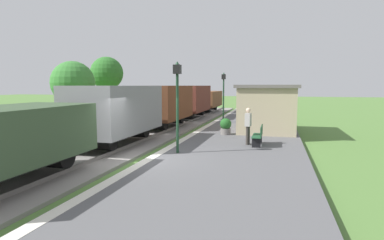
{
  "coord_description": "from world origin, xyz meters",
  "views": [
    {
      "loc": [
        4.99,
        -11.03,
        2.99
      ],
      "look_at": [
        1.1,
        3.53,
        1.37
      ],
      "focal_mm": 30.05,
      "sensor_mm": 36.0,
      "label": 1
    }
  ],
  "objects_px": {
    "freight_train": "(164,107)",
    "tree_trackside_far": "(73,83)",
    "bench_near_hut": "(259,135)",
    "potted_planter": "(226,126)",
    "lamp_post_near": "(177,90)",
    "tree_field_left": "(107,73)",
    "station_hut": "(268,107)",
    "person_waiting": "(248,125)",
    "lamp_post_far": "(224,88)",
    "bench_down_platform": "(267,115)"
  },
  "relations": [
    {
      "from": "freight_train",
      "to": "tree_trackside_far",
      "type": "relative_size",
      "value": 6.98
    },
    {
      "from": "bench_near_hut",
      "to": "potted_planter",
      "type": "relative_size",
      "value": 1.64
    },
    {
      "from": "lamp_post_near",
      "to": "tree_field_left",
      "type": "xyz_separation_m",
      "value": [
        -10.91,
        13.64,
        1.26
      ]
    },
    {
      "from": "tree_trackside_far",
      "to": "station_hut",
      "type": "bearing_deg",
      "value": 3.94
    },
    {
      "from": "person_waiting",
      "to": "lamp_post_near",
      "type": "distance_m",
      "value": 4.05
    },
    {
      "from": "lamp_post_near",
      "to": "lamp_post_far",
      "type": "xyz_separation_m",
      "value": [
        0.0,
        11.34,
        0.0
      ]
    },
    {
      "from": "freight_train",
      "to": "bench_down_platform",
      "type": "distance_m",
      "value": 8.27
    },
    {
      "from": "lamp_post_far",
      "to": "tree_trackside_far",
      "type": "relative_size",
      "value": 0.79
    },
    {
      "from": "lamp_post_near",
      "to": "tree_field_left",
      "type": "bearing_deg",
      "value": 128.64
    },
    {
      "from": "tree_trackside_far",
      "to": "tree_field_left",
      "type": "distance_m",
      "value": 6.62
    },
    {
      "from": "person_waiting",
      "to": "potted_planter",
      "type": "xyz_separation_m",
      "value": [
        -1.49,
        2.8,
        -0.46
      ]
    },
    {
      "from": "freight_train",
      "to": "station_hut",
      "type": "height_order",
      "value": "station_hut"
    },
    {
      "from": "bench_near_hut",
      "to": "person_waiting",
      "type": "xyz_separation_m",
      "value": [
        -0.5,
        0.08,
        0.46
      ]
    },
    {
      "from": "lamp_post_far",
      "to": "person_waiting",
      "type": "bearing_deg",
      "value": -73.37
    },
    {
      "from": "person_waiting",
      "to": "tree_field_left",
      "type": "height_order",
      "value": "tree_field_left"
    },
    {
      "from": "station_hut",
      "to": "tree_trackside_far",
      "type": "bearing_deg",
      "value": -176.06
    },
    {
      "from": "station_hut",
      "to": "freight_train",
      "type": "bearing_deg",
      "value": -179.96
    },
    {
      "from": "bench_down_platform",
      "to": "bench_near_hut",
      "type": "bearing_deg",
      "value": -90.0
    },
    {
      "from": "freight_train",
      "to": "bench_near_hut",
      "type": "height_order",
      "value": "freight_train"
    },
    {
      "from": "person_waiting",
      "to": "lamp_post_far",
      "type": "relative_size",
      "value": 0.46
    },
    {
      "from": "potted_planter",
      "to": "tree_trackside_far",
      "type": "relative_size",
      "value": 0.2
    },
    {
      "from": "station_hut",
      "to": "tree_field_left",
      "type": "height_order",
      "value": "tree_field_left"
    },
    {
      "from": "freight_train",
      "to": "lamp_post_far",
      "type": "height_order",
      "value": "lamp_post_far"
    },
    {
      "from": "station_hut",
      "to": "lamp_post_far",
      "type": "xyz_separation_m",
      "value": [
        -3.3,
        3.27,
        1.15
      ]
    },
    {
      "from": "freight_train",
      "to": "person_waiting",
      "type": "height_order",
      "value": "freight_train"
    },
    {
      "from": "station_hut",
      "to": "lamp_post_far",
      "type": "relative_size",
      "value": 1.57
    },
    {
      "from": "freight_train",
      "to": "tree_trackside_far",
      "type": "distance_m",
      "value": 6.61
    },
    {
      "from": "bench_near_hut",
      "to": "lamp_post_near",
      "type": "relative_size",
      "value": 0.41
    },
    {
      "from": "potted_planter",
      "to": "tree_trackside_far",
      "type": "distance_m",
      "value": 11.36
    },
    {
      "from": "bench_down_platform",
      "to": "person_waiting",
      "type": "distance_m",
      "value": 10.36
    },
    {
      "from": "bench_down_platform",
      "to": "lamp_post_near",
      "type": "relative_size",
      "value": 0.41
    },
    {
      "from": "person_waiting",
      "to": "tree_field_left",
      "type": "distance_m",
      "value": 17.65
    },
    {
      "from": "tree_field_left",
      "to": "tree_trackside_far",
      "type": "bearing_deg",
      "value": -80.74
    },
    {
      "from": "bench_near_hut",
      "to": "potted_planter",
      "type": "distance_m",
      "value": 3.5
    },
    {
      "from": "lamp_post_near",
      "to": "person_waiting",
      "type": "bearing_deg",
      "value": 45.56
    },
    {
      "from": "bench_down_platform",
      "to": "potted_planter",
      "type": "relative_size",
      "value": 1.64
    },
    {
      "from": "bench_down_platform",
      "to": "tree_trackside_far",
      "type": "xyz_separation_m",
      "value": [
        -12.95,
        -5.82,
        2.44
      ]
    },
    {
      "from": "station_hut",
      "to": "tree_field_left",
      "type": "distance_m",
      "value": 15.45
    },
    {
      "from": "bench_near_hut",
      "to": "tree_trackside_far",
      "type": "height_order",
      "value": "tree_trackside_far"
    },
    {
      "from": "tree_trackside_far",
      "to": "tree_field_left",
      "type": "xyz_separation_m",
      "value": [
        -1.06,
        6.48,
        0.9
      ]
    },
    {
      "from": "bench_near_hut",
      "to": "tree_field_left",
      "type": "xyz_separation_m",
      "value": [
        -14.01,
        11.08,
        3.34
      ]
    },
    {
      "from": "potted_planter",
      "to": "bench_near_hut",
      "type": "bearing_deg",
      "value": -55.35
    },
    {
      "from": "bench_near_hut",
      "to": "tree_trackside_far",
      "type": "distance_m",
      "value": 13.96
    },
    {
      "from": "tree_field_left",
      "to": "bench_near_hut",
      "type": "bearing_deg",
      "value": -38.34
    },
    {
      "from": "bench_near_hut",
      "to": "tree_field_left",
      "type": "relative_size",
      "value": 0.27
    },
    {
      "from": "tree_field_left",
      "to": "station_hut",
      "type": "bearing_deg",
      "value": -21.41
    },
    {
      "from": "bench_near_hut",
      "to": "lamp_post_far",
      "type": "distance_m",
      "value": 9.54
    },
    {
      "from": "freight_train",
      "to": "potted_planter",
      "type": "bearing_deg",
      "value": -29.64
    },
    {
      "from": "freight_train",
      "to": "potted_planter",
      "type": "relative_size",
      "value": 35.59
    },
    {
      "from": "station_hut",
      "to": "bench_near_hut",
      "type": "relative_size",
      "value": 3.87
    }
  ]
}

